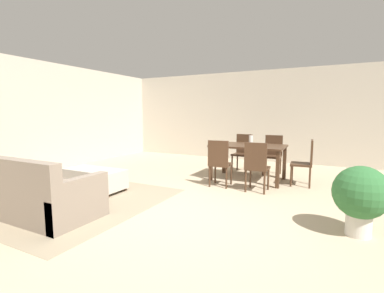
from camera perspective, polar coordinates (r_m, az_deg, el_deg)
The scene contains 14 objects.
ground_plane at distance 4.11m, azimuth -2.33°, elevation -13.54°, with size 10.80×10.80×0.00m, color tan.
wall_back at distance 8.56m, azimuth 14.47°, elevation 6.12°, with size 9.00×0.12×2.70m, color #BCB2A0.
wall_left at distance 7.47m, azimuth -31.94°, elevation 5.22°, with size 0.12×11.00×2.70m, color #BCB2A0.
area_rug at distance 5.13m, azimuth -24.63°, elevation -9.91°, with size 3.00×2.80×0.01m, color gray.
couch at distance 4.69m, azimuth -31.35°, elevation -8.25°, with size 2.26×0.88×0.86m.
ottoman_table at distance 5.47m, azimuth -19.60°, elevation -6.20°, with size 1.18×0.54×0.40m.
dining_table at distance 6.01m, azimuth 11.61°, elevation -0.59°, with size 1.52×0.94×0.76m.
dining_chair_near_left at distance 5.37m, azimuth 5.73°, elevation -2.94°, with size 0.43×0.43×0.92m.
dining_chair_near_right at distance 5.11m, azimuth 13.26°, elevation -3.58°, with size 0.40×0.40×0.92m.
dining_chair_far_left at distance 6.89m, azimuth 10.50°, elevation -0.83°, with size 0.43×0.43×0.92m.
dining_chair_far_right at distance 6.74m, azimuth 16.47°, elevation -1.18°, with size 0.41×0.41×0.92m.
dining_chair_head_east at distance 5.85m, azimuth 22.62°, elevation -2.62°, with size 0.43×0.43×0.92m.
vase_centerpiece at distance 5.95m, azimuth 12.14°, elevation 1.25°, with size 0.08×0.08×0.21m, color silver.
potted_plant at distance 3.78m, azimuth 31.66°, elevation -8.57°, with size 0.62×0.62×0.83m.
Camera 1 is at (1.90, -3.34, 1.43)m, focal length 25.65 mm.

